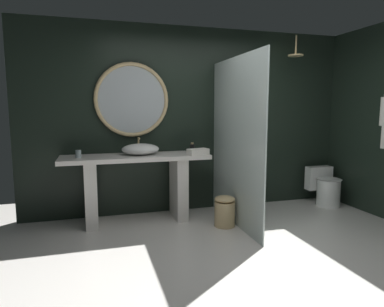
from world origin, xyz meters
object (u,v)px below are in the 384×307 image
soap_dispenser (192,148)px  rain_shower_head (296,54)px  round_wall_mirror (132,100)px  toilet (325,187)px  waste_bin (225,211)px  folded_hand_towel (198,152)px  tumbler_cup (78,154)px  vessel_sink (140,149)px

soap_dispenser → rain_shower_head: size_ratio=0.51×
rain_shower_head → round_wall_mirror: bearing=173.3°
soap_dispenser → round_wall_mirror: bearing=159.2°
toilet → waste_bin: toilet is taller
round_wall_mirror → folded_hand_towel: round_wall_mirror is taller
tumbler_cup → soap_dispenser: bearing=0.3°
tumbler_cup → round_wall_mirror: round_wall_mirror is taller
toilet → soap_dispenser: bearing=178.8°
round_wall_mirror → rain_shower_head: bearing=-6.7°
waste_bin → tumbler_cup: bearing=164.1°
tumbler_cup → rain_shower_head: (3.00, 0.02, 1.32)m
round_wall_mirror → toilet: round_wall_mirror is taller
round_wall_mirror → rain_shower_head: size_ratio=3.45×
round_wall_mirror → folded_hand_towel: 1.13m
waste_bin → folded_hand_towel: (-0.25, 0.33, 0.72)m
vessel_sink → rain_shower_head: 2.58m
vessel_sink → folded_hand_towel: 0.75m
soap_dispenser → round_wall_mirror: 1.04m
vessel_sink → folded_hand_towel: bearing=-16.8°
soap_dispenser → rain_shower_head: bearing=0.6°
vessel_sink → tumbler_cup: 0.77m
vessel_sink → rain_shower_head: rain_shower_head is taller
folded_hand_towel → tumbler_cup: bearing=173.6°
toilet → waste_bin: (-1.84, -0.46, -0.07)m
tumbler_cup → waste_bin: tumbler_cup is taller
rain_shower_head → soap_dispenser: bearing=-179.4°
rain_shower_head → toilet: rain_shower_head is taller
tumbler_cup → toilet: 3.64m
soap_dispenser → folded_hand_towel: 0.18m
folded_hand_towel → waste_bin: bearing=-52.4°
rain_shower_head → waste_bin: bearing=-157.7°
tumbler_cup → folded_hand_towel: 1.49m
round_wall_mirror → folded_hand_towel: bearing=-30.5°
waste_bin → soap_dispenser: bearing=119.0°
rain_shower_head → folded_hand_towel: (-1.52, -0.19, -1.33)m
soap_dispenser → waste_bin: 0.94m
rain_shower_head → waste_bin: 2.46m
toilet → rain_shower_head: bearing=173.9°
round_wall_mirror → waste_bin: size_ratio=2.55×
tumbler_cup → soap_dispenser: 1.46m
vessel_sink → rain_shower_head: size_ratio=1.68×
tumbler_cup → folded_hand_towel: (1.48, -0.17, -0.01)m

